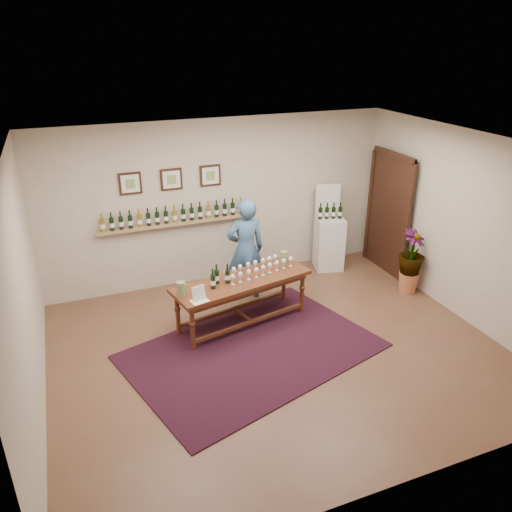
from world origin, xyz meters
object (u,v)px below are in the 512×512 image
object	(u,v)px
tasting_table	(242,286)
person	(246,250)
display_pedestal	(329,243)
potted_plant	(411,262)

from	to	relation	value
tasting_table	person	world-z (taller)	person
display_pedestal	potted_plant	xyz separation A→B (m)	(0.79, -1.35, 0.07)
tasting_table	display_pedestal	size ratio (longest dim) A/B	2.23
potted_plant	display_pedestal	bearing A→B (deg)	120.21
tasting_table	display_pedestal	bearing A→B (deg)	18.30
person	display_pedestal	bearing A→B (deg)	-161.52
potted_plant	person	size ratio (longest dim) A/B	0.56
display_pedestal	tasting_table	bearing A→B (deg)	-149.70
tasting_table	person	bearing A→B (deg)	53.83
tasting_table	potted_plant	distance (m)	2.95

